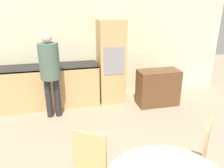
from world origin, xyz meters
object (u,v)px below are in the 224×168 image
(oven_unit, at_px, (111,62))
(chair_far_right, at_px, (196,155))
(sideboard, at_px, (158,88))
(person_standing, at_px, (50,67))

(oven_unit, bearing_deg, chair_far_right, -83.11)
(oven_unit, distance_m, chair_far_right, 2.92)
(oven_unit, relative_size, chair_far_right, 1.90)
(oven_unit, distance_m, sideboard, 1.20)
(chair_far_right, bearing_deg, oven_unit, -130.46)
(oven_unit, relative_size, sideboard, 2.04)
(person_standing, bearing_deg, oven_unit, 22.26)
(person_standing, bearing_deg, chair_far_right, -54.64)
(sideboard, height_order, chair_far_right, chair_far_right)
(sideboard, bearing_deg, chair_far_right, -104.51)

